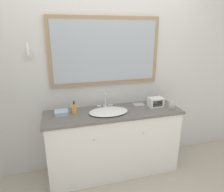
{
  "coord_description": "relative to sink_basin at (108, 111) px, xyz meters",
  "views": [
    {
      "loc": [
        -0.62,
        -1.88,
        1.79
      ],
      "look_at": [
        -0.02,
        0.29,
        1.05
      ],
      "focal_mm": 32.0,
      "sensor_mm": 36.0,
      "label": 1
    }
  ],
  "objects": [
    {
      "name": "wall_back",
      "position": [
        0.07,
        0.3,
        0.41
      ],
      "size": [
        8.0,
        0.18,
        2.55
      ],
      "color": "silver",
      "rests_on": "ground_plane"
    },
    {
      "name": "vanity_counter",
      "position": [
        0.07,
        0.02,
        -0.44
      ],
      "size": [
        1.68,
        0.52,
        0.85
      ],
      "color": "white",
      "rests_on": "ground_plane"
    },
    {
      "name": "appliance_box",
      "position": [
        0.64,
        0.04,
        0.04
      ],
      "size": [
        0.18,
        0.13,
        0.12
      ],
      "color": "white",
      "rests_on": "vanity_counter"
    },
    {
      "name": "picture_frame",
      "position": [
        0.8,
        -0.09,
        0.04
      ],
      "size": [
        0.08,
        0.01,
        0.12
      ],
      "color": "#B2B2B7",
      "rests_on": "vanity_counter"
    },
    {
      "name": "metal_tray",
      "position": [
        0.45,
        0.14,
        -0.01
      ],
      "size": [
        0.15,
        0.11,
        0.01
      ],
      "color": "#ADADB2",
      "rests_on": "vanity_counter"
    },
    {
      "name": "soap_bottle",
      "position": [
        -0.4,
        0.09,
        0.04
      ],
      "size": [
        0.07,
        0.07,
        0.15
      ],
      "color": "gold",
      "rests_on": "vanity_counter"
    },
    {
      "name": "hand_towel_near_sink",
      "position": [
        -0.55,
        0.09,
        0.0
      ],
      "size": [
        0.16,
        0.14,
        0.05
      ],
      "color": "#A8B7C6",
      "rests_on": "vanity_counter"
    },
    {
      "name": "sink_basin",
      "position": [
        0.0,
        0.0,
        0.0
      ],
      "size": [
        0.47,
        0.36,
        0.2
      ],
      "color": "white",
      "rests_on": "vanity_counter"
    },
    {
      "name": "ground_plane",
      "position": [
        0.07,
        -0.27,
        -0.87
      ],
      "size": [
        14.0,
        14.0,
        0.0
      ],
      "primitive_type": "plane",
      "color": "#B2A893"
    }
  ]
}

